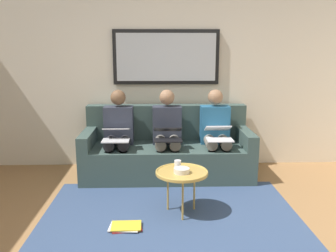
{
  "coord_description": "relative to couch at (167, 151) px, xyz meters",
  "views": [
    {
      "loc": [
        0.13,
        2.54,
        1.66
      ],
      "look_at": [
        0.0,
        -1.7,
        0.75
      ],
      "focal_mm": 38.42,
      "sensor_mm": 36.0,
      "label": 1
    }
  ],
  "objects": [
    {
      "name": "area_rug",
      "position": [
        0.0,
        1.27,
        -0.31
      ],
      "size": [
        2.6,
        1.8,
        0.01
      ],
      "primitive_type": "cube",
      "color": "#33476B",
      "rests_on": "ground_plane"
    },
    {
      "name": "person_right",
      "position": [
        0.64,
        0.07,
        0.3
      ],
      "size": [
        0.38,
        0.58,
        1.14
      ],
      "color": "#2D3342",
      "rests_on": "couch"
    },
    {
      "name": "bowl",
      "position": [
        -0.11,
        1.26,
        0.16
      ],
      "size": [
        0.16,
        0.16,
        0.05
      ],
      "primitive_type": "cylinder",
      "color": "beige",
      "rests_on": "coffee_table"
    },
    {
      "name": "laptop_silver",
      "position": [
        0.64,
        0.31,
        0.32
      ],
      "size": [
        0.33,
        0.35,
        0.15
      ],
      "color": "silver"
    },
    {
      "name": "wall_rear",
      "position": [
        0.0,
        -0.48,
        0.99
      ],
      "size": [
        6.0,
        0.12,
        2.6
      ],
      "primitive_type": "cube",
      "color": "beige",
      "rests_on": "ground_plane"
    },
    {
      "name": "magazine_stack",
      "position": [
        0.43,
        1.53,
        -0.29
      ],
      "size": [
        0.32,
        0.24,
        0.03
      ],
      "color": "red",
      "rests_on": "ground_plane"
    },
    {
      "name": "person_left",
      "position": [
        -0.64,
        0.07,
        0.3
      ],
      "size": [
        0.38,
        0.58,
        1.14
      ],
      "color": "#235B84",
      "rests_on": "couch"
    },
    {
      "name": "couch",
      "position": [
        0.0,
        0.0,
        0.0
      ],
      "size": [
        2.2,
        0.9,
        0.9
      ],
      "color": "#384C47",
      "rests_on": "ground_plane"
    },
    {
      "name": "laptop_black",
      "position": [
        0.0,
        0.31,
        0.31
      ],
      "size": [
        0.35,
        0.35,
        0.15
      ],
      "color": "black"
    },
    {
      "name": "person_middle",
      "position": [
        0.0,
        0.07,
        0.3
      ],
      "size": [
        0.38,
        0.58,
        1.14
      ],
      "color": "#2D3342",
      "rests_on": "couch"
    },
    {
      "name": "laptop_white",
      "position": [
        -0.64,
        0.3,
        0.32
      ],
      "size": [
        0.32,
        0.38,
        0.17
      ],
      "color": "white"
    },
    {
      "name": "coffee_table",
      "position": [
        -0.11,
        1.22,
        0.12
      ],
      "size": [
        0.53,
        0.53,
        0.46
      ],
      "color": "tan",
      "rests_on": "ground_plane"
    },
    {
      "name": "framed_mirror",
      "position": [
        0.0,
        -0.39,
        1.24
      ],
      "size": [
        1.47,
        0.05,
        0.75
      ],
      "color": "black"
    },
    {
      "name": "cup",
      "position": [
        -0.08,
        1.13,
        0.18
      ],
      "size": [
        0.07,
        0.07,
        0.09
      ],
      "primitive_type": "cylinder",
      "color": "silver",
      "rests_on": "coffee_table"
    }
  ]
}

